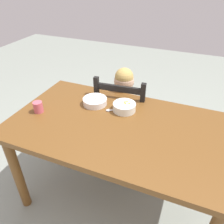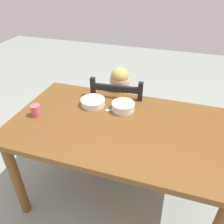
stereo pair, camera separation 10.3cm
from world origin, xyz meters
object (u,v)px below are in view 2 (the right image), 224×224
(dining_table, at_px, (120,136))
(spoon, at_px, (110,110))
(dining_chair, at_px, (119,120))
(bowl_of_carrots, at_px, (123,106))
(child_figure, at_px, (118,103))
(bowl_of_peas, at_px, (93,102))
(drinking_cup, at_px, (36,110))

(dining_table, height_order, spoon, spoon)
(dining_table, relative_size, dining_chair, 1.63)
(bowl_of_carrots, height_order, spoon, bowl_of_carrots)
(dining_table, distance_m, spoon, 0.21)
(dining_table, xyz_separation_m, child_figure, (-0.14, 0.47, -0.03))
(bowl_of_peas, height_order, drinking_cup, drinking_cup)
(drinking_cup, bearing_deg, dining_table, 7.13)
(bowl_of_peas, bearing_deg, dining_table, -33.79)
(bowl_of_peas, bearing_deg, spoon, -13.52)
(dining_chair, distance_m, spoon, 0.46)
(bowl_of_carrots, relative_size, spoon, 1.31)
(bowl_of_peas, relative_size, bowl_of_carrots, 1.10)
(dining_chair, distance_m, drinking_cup, 0.80)
(child_figure, bearing_deg, dining_chair, 50.58)
(dining_chair, bearing_deg, bowl_of_carrots, -69.09)
(bowl_of_peas, relative_size, drinking_cup, 2.28)
(bowl_of_peas, xyz_separation_m, bowl_of_carrots, (0.24, 0.00, 0.01))
(child_figure, relative_size, bowl_of_carrots, 5.66)
(dining_table, bearing_deg, child_figure, 107.16)
(dining_table, xyz_separation_m, spoon, (-0.11, 0.14, 0.11))
(dining_table, distance_m, child_figure, 0.49)
(dining_table, bearing_deg, bowl_of_peas, 146.21)
(child_figure, bearing_deg, drinking_cup, -129.48)
(dining_table, bearing_deg, dining_chair, 106.48)
(bowl_of_carrots, xyz_separation_m, spoon, (-0.09, -0.04, -0.03))
(bowl_of_peas, height_order, spoon, bowl_of_peas)
(dining_chair, bearing_deg, bowl_of_peas, -112.37)
(dining_table, xyz_separation_m, drinking_cup, (-0.59, -0.07, 0.14))
(child_figure, xyz_separation_m, bowl_of_peas, (-0.12, -0.29, 0.16))
(spoon, bearing_deg, dining_table, -51.37)
(bowl_of_peas, distance_m, spoon, 0.16)
(bowl_of_carrots, bearing_deg, dining_table, -81.46)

